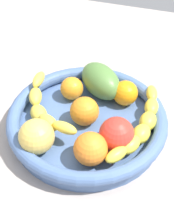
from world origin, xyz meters
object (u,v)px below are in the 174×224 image
object	(u,v)px
orange_mid_left	(85,110)
tomato_red	(117,134)
fruit_bowl	(87,121)
orange_mid_right	(72,88)
orange_rear	(91,149)
orange_front	(125,93)
mango_green	(102,81)
banana_draped_left	(43,109)
apple_yellow	(37,136)
banana_draped_right	(142,125)

from	to	relation	value
orange_mid_left	tomato_red	world-z (taller)	tomato_red
fruit_bowl	orange_mid_right	xyz separation A→B (cm)	(6.67, 5.74, 2.25)
orange_mid_right	orange_rear	bearing A→B (deg)	-149.50
fruit_bowl	orange_front	xyz separation A→B (cm)	(8.53, -6.14, 2.45)
mango_green	tomato_red	xyz separation A→B (cm)	(-14.79, -7.19, -0.06)
banana_draped_left	orange_mid_left	world-z (taller)	orange_mid_left
fruit_bowl	orange_rear	distance (cm)	10.46
orange_front	orange_mid_right	xyz separation A→B (cm)	(-1.87, 11.88, -0.21)
fruit_bowl	apple_yellow	bearing A→B (deg)	144.73
fruit_bowl	tomato_red	xyz separation A→B (cm)	(-4.59, -7.41, 3.09)
orange_front	fruit_bowl	bearing A→B (deg)	144.24
banana_draped_right	mango_green	distance (cm)	15.01
banana_draped_right	mango_green	size ratio (longest dim) A/B	2.08
fruit_bowl	orange_front	world-z (taller)	orange_front
fruit_bowl	orange_mid_right	bearing A→B (deg)	40.72
mango_green	orange_front	bearing A→B (deg)	-105.73
mango_green	apple_yellow	size ratio (longest dim) A/B	1.69
orange_front	orange_mid_right	distance (cm)	12.03
orange_front	tomato_red	bearing A→B (deg)	-174.47
fruit_bowl	orange_mid_left	distance (cm)	2.77
banana_draped_left	fruit_bowl	bearing A→B (deg)	-79.06
banana_draped_left	orange_front	xyz separation A→B (cm)	(10.29, -15.25, -0.10)
orange_front	apple_yellow	xyz separation A→B (cm)	(-18.32, 13.07, 0.67)
orange_front	orange_rear	distance (cm)	18.06
banana_draped_left	apple_yellow	distance (cm)	8.34
orange_mid_left	orange_rear	size ratio (longest dim) A/B	0.95
orange_mid_right	apple_yellow	size ratio (longest dim) A/B	0.75
banana_draped_right	orange_rear	distance (cm)	12.40
tomato_red	fruit_bowl	bearing A→B (deg)	58.24
orange_front	banana_draped_right	bearing A→B (deg)	-147.26
banana_draped_right	orange_mid_left	world-z (taller)	orange_mid_left
orange_mid_left	orange_mid_right	xyz separation A→B (cm)	(6.37, 5.20, -0.45)
apple_yellow	fruit_bowl	bearing A→B (deg)	-35.27
fruit_bowl	banana_draped_left	size ratio (longest dim) A/B	2.05
banana_draped_right	orange_mid_left	distance (cm)	12.00
orange_mid_left	fruit_bowl	bearing A→B (deg)	-118.31
banana_draped_right	apple_yellow	distance (cm)	20.98
banana_draped_right	orange_front	bearing A→B (deg)	32.74
mango_green	banana_draped_right	bearing A→B (deg)	-131.44
orange_mid_left	orange_rear	world-z (taller)	orange_rear
orange_front	mango_green	world-z (taller)	mango_green
orange_mid_left	apple_yellow	distance (cm)	11.94
orange_front	mango_green	xyz separation A→B (cm)	(1.67, 5.92, 0.69)
orange_mid_right	tomato_red	size ratio (longest dim) A/B	0.76
banana_draped_left	orange_mid_right	world-z (taller)	banana_draped_left
orange_front	orange_mid_right	size ratio (longest dim) A/B	1.08
mango_green	tomato_red	world-z (taller)	mango_green
orange_mid_left	orange_front	bearing A→B (deg)	-39.04
orange_mid_right	banana_draped_right	bearing A→B (deg)	-110.35
banana_draped_left	orange_front	size ratio (longest dim) A/B	2.93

